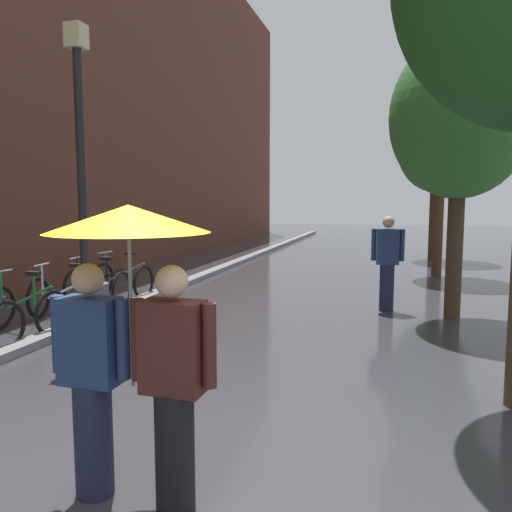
{
  "coord_description": "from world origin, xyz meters",
  "views": [
    {
      "loc": [
        1.59,
        -2.98,
        2.03
      ],
      "look_at": [
        -0.02,
        2.9,
        1.35
      ],
      "focal_mm": 35.39,
      "sensor_mm": 36.0,
      "label": 1
    }
  ],
  "objects": [
    {
      "name": "parked_bicycle_3",
      "position": [
        -3.83,
        5.37,
        0.38
      ],
      "size": [
        1.09,
        0.71,
        0.96
      ],
      "color": "black",
      "rests_on": "ground"
    },
    {
      "name": "street_lamp_post",
      "position": [
        -2.6,
        3.18,
        2.55
      ],
      "size": [
        0.24,
        0.24,
        4.38
      ],
      "color": "black",
      "rests_on": "ground"
    },
    {
      "name": "kerb_strip",
      "position": [
        -3.2,
        10.0,
        0.06
      ],
      "size": [
        0.3,
        36.0,
        0.12
      ],
      "primitive_type": "cube",
      "color": "slate",
      "rests_on": "ground"
    },
    {
      "name": "couple_under_umbrella",
      "position": [
        -0.05,
        -0.09,
        1.31
      ],
      "size": [
        1.2,
        1.06,
        2.0
      ],
      "color": "#1E233D",
      "rests_on": "ground"
    },
    {
      "name": "parked_bicycle_4",
      "position": [
        -3.84,
        6.33,
        0.38
      ],
      "size": [
        1.15,
        0.81,
        0.96
      ],
      "color": "black",
      "rests_on": "ground"
    },
    {
      "name": "litter_bin",
      "position": [
        -2.51,
        3.22,
        0.42
      ],
      "size": [
        0.44,
        0.44,
        0.85
      ],
      "primitive_type": "cylinder",
      "color": "#4C4C51",
      "rests_on": "ground"
    },
    {
      "name": "ground_plane",
      "position": [
        0.0,
        0.0,
        0.0
      ],
      "size": [
        80.0,
        80.0,
        0.0
      ],
      "primitive_type": "plane",
      "color": "#38383D"
    },
    {
      "name": "street_tree_2",
      "position": [
        2.72,
        11.15,
        3.79
      ],
      "size": [
        2.44,
        2.44,
        5.27
      ],
      "color": "#473323",
      "rests_on": "ground"
    },
    {
      "name": "street_tree_1",
      "position": [
        2.6,
        6.13,
        3.38
      ],
      "size": [
        2.3,
        2.3,
        4.76
      ],
      "color": "#473323",
      "rests_on": "ground"
    },
    {
      "name": "parked_bicycle_2",
      "position": [
        -3.78,
        4.34,
        0.38
      ],
      "size": [
        1.16,
        0.84,
        0.96
      ],
      "color": "black",
      "rests_on": "ground"
    },
    {
      "name": "street_tree_3",
      "position": [
        2.89,
        15.28,
        3.92
      ],
      "size": [
        2.62,
        2.62,
        5.61
      ],
      "color": "#473323",
      "rests_on": "ground"
    },
    {
      "name": "pedestrian_walking_midground",
      "position": [
        1.49,
        6.46,
        0.89
      ],
      "size": [
        0.59,
        0.26,
        1.74
      ],
      "color": "#1E233D",
      "rests_on": "ground"
    },
    {
      "name": "parked_bicycle_1",
      "position": [
        -3.84,
        3.39,
        0.38
      ],
      "size": [
        1.12,
        0.76,
        0.96
      ],
      "color": "black",
      "rests_on": "ground"
    }
  ]
}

